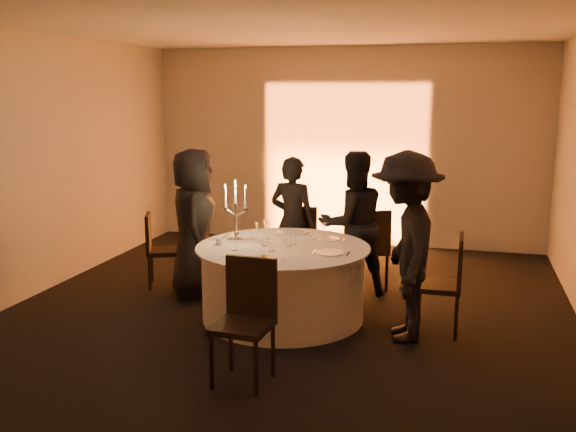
% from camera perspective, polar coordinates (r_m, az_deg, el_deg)
% --- Properties ---
extents(floor, '(7.00, 7.00, 0.00)m').
position_cam_1_polar(floor, '(6.84, -0.45, -8.98)').
color(floor, black).
rests_on(floor, ground).
extents(ceiling, '(7.00, 7.00, 0.00)m').
position_cam_1_polar(ceiling, '(6.45, -0.49, 16.89)').
color(ceiling, white).
rests_on(ceiling, wall_back).
extents(wall_back, '(7.00, 0.00, 7.00)m').
position_cam_1_polar(wall_back, '(9.87, 5.06, 6.15)').
color(wall_back, beige).
rests_on(wall_back, floor).
extents(wall_front, '(7.00, 0.00, 7.00)m').
position_cam_1_polar(wall_front, '(3.31, -17.12, -4.34)').
color(wall_front, beige).
rests_on(wall_front, floor).
extents(wall_left, '(0.00, 7.00, 7.00)m').
position_cam_1_polar(wall_left, '(7.84, -22.15, 4.07)').
color(wall_left, beige).
rests_on(wall_left, floor).
extents(uplighter_fixture, '(0.25, 0.12, 0.10)m').
position_cam_1_polar(uplighter_fixture, '(9.82, 4.61, -2.45)').
color(uplighter_fixture, black).
rests_on(uplighter_fixture, floor).
extents(banquet_table, '(1.80, 1.80, 0.77)m').
position_cam_1_polar(banquet_table, '(6.72, -0.45, -5.90)').
color(banquet_table, black).
rests_on(banquet_table, floor).
extents(chair_left, '(0.51, 0.51, 0.89)m').
position_cam_1_polar(chair_left, '(7.93, -11.52, -2.62)').
color(chair_left, black).
rests_on(chair_left, floor).
extents(chair_back_left, '(0.45, 0.45, 0.96)m').
position_cam_1_polar(chair_back_left, '(7.98, 1.34, -1.96)').
color(chair_back_left, black).
rests_on(chair_back_left, floor).
extents(chair_back_right, '(0.59, 0.59, 0.99)m').
position_cam_1_polar(chair_back_right, '(7.62, 7.25, -2.58)').
color(chair_back_right, black).
rests_on(chair_back_right, floor).
extents(chair_right, '(0.43, 0.43, 0.98)m').
position_cam_1_polar(chair_right, '(6.44, 13.97, -5.42)').
color(chair_right, black).
rests_on(chair_right, floor).
extents(chair_front, '(0.47, 0.47, 1.01)m').
position_cam_1_polar(chair_front, '(5.28, -3.72, -8.58)').
color(chair_front, black).
rests_on(chair_front, floor).
extents(guest_left, '(0.81, 0.98, 1.71)m').
position_cam_1_polar(guest_left, '(7.42, -8.35, -0.63)').
color(guest_left, black).
rests_on(guest_left, floor).
extents(guest_back_left, '(0.63, 0.47, 1.58)m').
position_cam_1_polar(guest_back_left, '(7.72, 0.42, -0.52)').
color(guest_back_left, black).
rests_on(guest_back_left, floor).
extents(guest_back_right, '(1.03, 0.96, 1.68)m').
position_cam_1_polar(guest_back_right, '(7.39, 5.77, -0.72)').
color(guest_back_right, black).
rests_on(guest_back_right, floor).
extents(guest_right, '(0.88, 1.27, 1.81)m').
position_cam_1_polar(guest_right, '(6.14, 10.41, -2.70)').
color(guest_right, black).
rests_on(guest_right, floor).
extents(plate_left, '(0.36, 0.29, 0.01)m').
position_cam_1_polar(plate_left, '(7.01, -4.32, -1.89)').
color(plate_left, white).
rests_on(plate_left, banquet_table).
extents(plate_back_left, '(0.36, 0.29, 0.01)m').
position_cam_1_polar(plate_back_left, '(7.20, 0.38, -1.50)').
color(plate_back_left, white).
rests_on(plate_back_left, banquet_table).
extents(plate_back_right, '(0.35, 0.25, 0.01)m').
position_cam_1_polar(plate_back_right, '(6.92, 3.59, -2.04)').
color(plate_back_right, white).
rests_on(plate_back_right, banquet_table).
extents(plate_right, '(0.36, 0.28, 0.01)m').
position_cam_1_polar(plate_right, '(6.34, 3.83, -3.27)').
color(plate_right, white).
rests_on(plate_right, banquet_table).
extents(plate_front, '(0.36, 0.27, 0.08)m').
position_cam_1_polar(plate_front, '(6.10, -2.21, -3.75)').
color(plate_front, white).
rests_on(plate_front, banquet_table).
extents(coffee_cup, '(0.11, 0.11, 0.07)m').
position_cam_1_polar(coffee_cup, '(6.72, -6.12, -2.29)').
color(coffee_cup, white).
rests_on(coffee_cup, banquet_table).
extents(candelabra, '(0.28, 0.13, 0.67)m').
position_cam_1_polar(candelabra, '(6.82, -4.66, -0.32)').
color(candelabra, silver).
rests_on(candelabra, banquet_table).
extents(wine_glass_a, '(0.07, 0.07, 0.19)m').
position_cam_1_polar(wine_glass_a, '(6.87, -1.78, -1.00)').
color(wine_glass_a, white).
rests_on(wine_glass_a, banquet_table).
extents(wine_glass_b, '(0.07, 0.07, 0.19)m').
position_cam_1_polar(wine_glass_b, '(6.98, -2.04, -0.82)').
color(wine_glass_b, white).
rests_on(wine_glass_b, banquet_table).
extents(wine_glass_c, '(0.07, 0.07, 0.19)m').
position_cam_1_polar(wine_glass_c, '(6.43, -4.78, -1.89)').
color(wine_glass_c, white).
rests_on(wine_glass_c, banquet_table).
extents(wine_glass_d, '(0.07, 0.07, 0.19)m').
position_cam_1_polar(wine_glass_d, '(6.87, -2.73, -1.02)').
color(wine_glass_d, white).
rests_on(wine_glass_d, banquet_table).
extents(wine_glass_e, '(0.07, 0.07, 0.19)m').
position_cam_1_polar(wine_glass_e, '(6.83, 3.21, -1.09)').
color(wine_glass_e, white).
rests_on(wine_glass_e, banquet_table).
extents(tumbler_a, '(0.07, 0.07, 0.09)m').
position_cam_1_polar(tumbler_a, '(6.69, 0.51, -2.15)').
color(tumbler_a, white).
rests_on(tumbler_a, banquet_table).
extents(tumbler_b, '(0.07, 0.07, 0.09)m').
position_cam_1_polar(tumbler_b, '(6.59, 0.05, -2.35)').
color(tumbler_b, white).
rests_on(tumbler_b, banquet_table).
extents(tumbler_c, '(0.07, 0.07, 0.09)m').
position_cam_1_polar(tumbler_c, '(6.61, -2.10, -2.32)').
color(tumbler_c, white).
rests_on(tumbler_c, banquet_table).
extents(tumbler_d, '(0.07, 0.07, 0.09)m').
position_cam_1_polar(tumbler_d, '(6.40, -1.41, -2.77)').
color(tumbler_d, white).
rests_on(tumbler_d, banquet_table).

